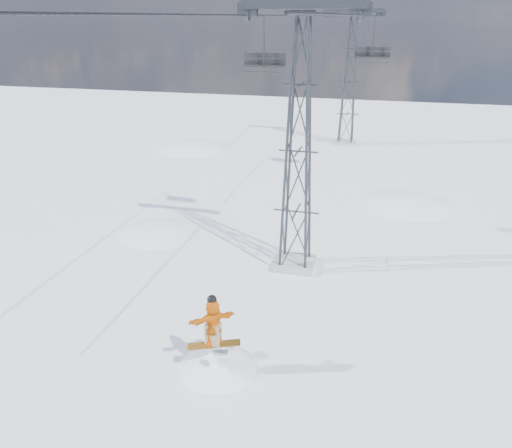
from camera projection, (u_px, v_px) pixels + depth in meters
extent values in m
plane|color=white|center=(225.00, 372.00, 16.38)|extent=(120.00, 120.00, 0.00)
sphere|color=white|center=(169.00, 349.00, 29.89)|extent=(16.00, 16.00, 16.00)
sphere|color=white|center=(390.00, 332.00, 34.70)|extent=(20.00, 20.00, 20.00)
sphere|color=white|center=(199.00, 254.00, 48.19)|extent=(22.00, 22.00, 22.00)
cube|color=#999999|center=(294.00, 263.00, 23.28)|extent=(1.80, 1.80, 0.30)
cube|color=#2D3035|center=(303.00, 4.00, 19.00)|extent=(5.00, 0.35, 0.35)
cube|color=#2D3035|center=(248.00, 10.00, 19.60)|extent=(0.80, 0.25, 0.50)
cube|color=#2D3035|center=(361.00, 9.00, 18.57)|extent=(0.80, 0.25, 0.50)
cube|color=#999999|center=(345.00, 142.00, 45.59)|extent=(1.80, 1.80, 0.30)
cube|color=#2D3035|center=(354.00, 11.00, 41.32)|extent=(5.00, 0.35, 0.35)
cube|color=#2D3035|center=(327.00, 13.00, 41.91)|extent=(0.80, 0.25, 0.50)
cube|color=#2D3035|center=(381.00, 13.00, 40.88)|extent=(0.80, 0.25, 0.50)
cylinder|color=black|center=(299.00, 16.00, 29.94)|extent=(0.06, 51.00, 0.06)
cylinder|color=black|center=(374.00, 16.00, 28.91)|extent=(0.06, 51.00, 0.06)
sphere|color=white|center=(220.00, 408.00, 17.29)|extent=(4.40, 4.40, 4.40)
cube|color=#AE7117|center=(214.00, 345.00, 15.92)|extent=(1.72, 0.78, 0.20)
imported|color=orange|center=(213.00, 322.00, 15.59)|extent=(1.50, 1.32, 1.64)
cube|color=#997D5F|center=(214.00, 334.00, 15.77)|extent=(0.58, 0.56, 0.75)
sphere|color=black|center=(212.00, 300.00, 15.29)|extent=(0.31, 0.31, 0.31)
cylinder|color=black|center=(264.00, 41.00, 22.52)|extent=(0.08, 0.08, 2.15)
cube|color=black|center=(264.00, 66.00, 22.93)|extent=(1.96, 0.44, 0.08)
cube|color=black|center=(265.00, 59.00, 23.01)|extent=(1.96, 0.06, 0.54)
cylinder|color=black|center=(263.00, 72.00, 22.81)|extent=(1.96, 0.06, 0.06)
cylinder|color=black|center=(262.00, 59.00, 22.54)|extent=(1.96, 0.05, 0.05)
cylinder|color=black|center=(374.00, 37.00, 31.36)|extent=(0.09, 0.09, 2.46)
cube|color=black|center=(372.00, 57.00, 31.83)|extent=(2.24, 0.50, 0.09)
cube|color=black|center=(373.00, 52.00, 31.92)|extent=(2.24, 0.07, 0.62)
cylinder|color=black|center=(371.00, 62.00, 31.69)|extent=(2.24, 0.07, 0.07)
cylinder|color=black|center=(372.00, 51.00, 31.38)|extent=(2.24, 0.06, 0.06)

